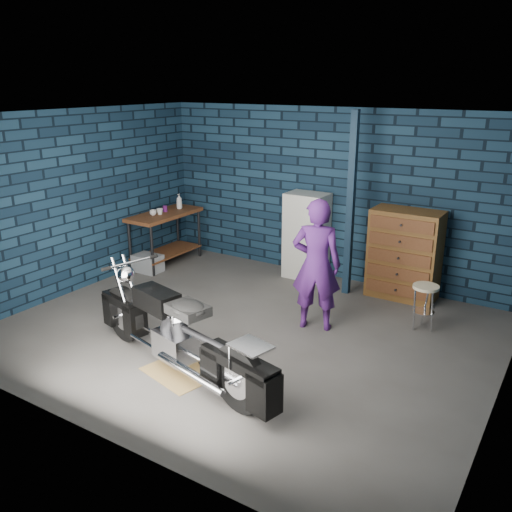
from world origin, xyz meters
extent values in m
plane|color=#4C4947|center=(0.00, 0.00, 0.00)|extent=(6.00, 6.00, 0.00)
cube|color=black|center=(0.00, 2.50, 1.35)|extent=(6.00, 0.02, 2.70)
cube|color=black|center=(-3.00, 0.00, 1.35)|extent=(0.02, 5.00, 2.70)
cube|color=silver|center=(0.00, 0.00, 2.70)|extent=(6.00, 5.00, 0.02)
cube|color=#112335|center=(0.55, 1.95, 1.35)|extent=(0.10, 0.10, 2.70)
cube|color=brown|center=(-2.68, 1.55, 0.46)|extent=(0.60, 1.40, 0.91)
cube|color=olive|center=(-0.06, -1.24, 0.00)|extent=(0.89, 0.75, 0.01)
imported|color=#491B68|center=(0.68, 0.61, 0.86)|extent=(0.72, 0.59, 1.72)
cube|color=gray|center=(-2.66, 1.05, 0.14)|extent=(0.46, 0.33, 0.29)
cube|color=beige|center=(-0.29, 2.23, 0.69)|extent=(0.65, 0.46, 1.39)
cube|color=brown|center=(1.31, 2.23, 0.66)|extent=(0.99, 0.55, 1.32)
imported|color=#BCB18E|center=(-2.72, 1.32, 0.95)|extent=(0.15, 0.15, 0.09)
imported|color=#BCB18E|center=(-2.66, 1.42, 0.96)|extent=(0.14, 0.14, 0.10)
cylinder|color=#651B6C|center=(-2.73, 1.62, 0.96)|extent=(0.09, 0.09, 0.10)
imported|color=gray|center=(-2.67, 1.94, 1.04)|extent=(0.11, 0.11, 0.27)
camera|label=1|loc=(3.48, -5.27, 3.09)|focal=38.00mm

